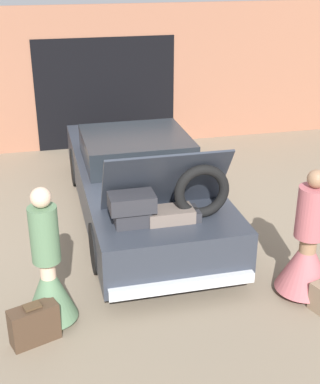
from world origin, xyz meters
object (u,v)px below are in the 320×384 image
object	(u,v)px
car	(140,181)
person_right	(307,252)
person_left	(49,277)
suitcase_beside_left_person	(34,324)

from	to	relation	value
car	person_right	size ratio (longest dim) A/B	3.06
car	person_left	size ratio (longest dim) A/B	3.00
person_right	person_left	bearing A→B (deg)	78.84
person_right	suitcase_beside_left_person	xyz separation A→B (m)	(-3.08, -0.15, -0.34)
person_right	suitcase_beside_left_person	world-z (taller)	person_right
suitcase_beside_left_person	person_left	bearing A→B (deg)	56.19
person_left	person_right	bearing A→B (deg)	73.73
person_left	person_right	size ratio (longest dim) A/B	1.02
suitcase_beside_left_person	person_right	bearing A→B (deg)	2.75
person_right	suitcase_beside_left_person	size ratio (longest dim) A/B	2.92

